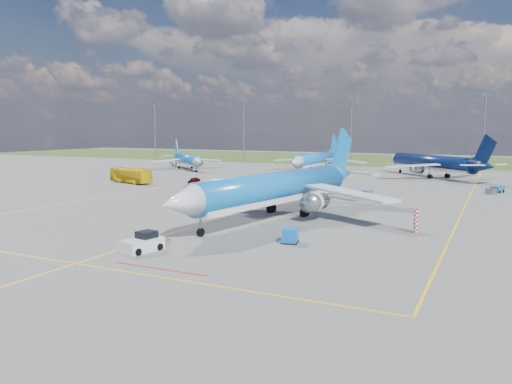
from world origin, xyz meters
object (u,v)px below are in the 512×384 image
at_px(service_car_c, 323,189).
at_px(baggage_tug_w, 364,194).
at_px(bg_jet_nw, 187,169).
at_px(bg_jet_n, 432,177).
at_px(service_car_b, 213,190).
at_px(service_car_a, 194,181).
at_px(baggage_tug_c, 301,180).
at_px(apron_bus, 131,175).
at_px(warning_post, 416,220).
at_px(bg_jet_nnw, 315,172).
at_px(uld_container, 290,236).
at_px(pushback_tug, 143,243).
at_px(main_airliner, 276,217).
at_px(baggage_tug_e, 495,190).

xyz_separation_m(service_car_c, baggage_tug_w, (8.45, -2.40, -0.20)).
relative_size(bg_jet_nw, bg_jet_n, 0.79).
bearing_deg(service_car_b, service_car_c, -60.67).
xyz_separation_m(bg_jet_nw, service_car_c, (55.77, -36.49, 0.76)).
relative_size(service_car_a, baggage_tug_c, 0.93).
height_order(apron_bus, baggage_tug_c, apron_bus).
bearing_deg(warning_post, bg_jet_nnw, 117.26).
distance_m(bg_jet_nw, uld_container, 102.22).
xyz_separation_m(apron_bus, service_car_c, (45.49, 1.76, -0.99)).
height_order(bg_jet_nnw, pushback_tug, bg_jet_nnw).
bearing_deg(apron_bus, bg_jet_n, -38.26).
bearing_deg(pushback_tug, apron_bus, 142.83).
distance_m(warning_post, pushback_tug, 31.76).
bearing_deg(bg_jet_nnw, service_car_a, -108.39).
distance_m(bg_jet_nnw, service_car_a, 44.54).
height_order(pushback_tug, uld_container, pushback_tug).
bearing_deg(apron_bus, service_car_c, -72.38).
height_order(bg_jet_nw, bg_jet_n, bg_jet_n).
bearing_deg(baggage_tug_w, uld_container, -82.50).
bearing_deg(bg_jet_nnw, service_car_c, -68.90).
bearing_deg(baggage_tug_c, warning_post, -72.52).
height_order(warning_post, service_car_a, warning_post).
height_order(main_airliner, service_car_b, main_airliner).
bearing_deg(service_car_a, service_car_b, -56.51).
relative_size(uld_container, baggage_tug_e, 0.34).
xyz_separation_m(bg_jet_n, apron_bus, (-60.25, -44.31, 1.75)).
height_order(warning_post, service_car_b, warning_post).
bearing_deg(bg_jet_nnw, uld_container, -72.42).
height_order(uld_container, baggage_tug_c, uld_container).
relative_size(apron_bus, service_car_a, 2.91).
bearing_deg(service_car_b, baggage_tug_e, -61.50).
bearing_deg(service_car_b, baggage_tug_c, -13.99).
xyz_separation_m(apron_bus, baggage_tug_e, (75.17, 16.47, -1.17)).
xyz_separation_m(pushback_tug, apron_bus, (-43.59, 50.00, 0.95)).
relative_size(bg_jet_n, uld_container, 21.46).
bearing_deg(apron_bus, warning_post, -97.68).
distance_m(pushback_tug, service_car_c, 51.80).
bearing_deg(main_airliner, bg_jet_nnw, 115.45).
distance_m(bg_jet_nw, baggage_tug_e, 88.18).
bearing_deg(main_airliner, service_car_b, 149.34).
bearing_deg(service_car_c, apron_bus, -131.30).
distance_m(bg_jet_n, service_car_a, 60.82).
bearing_deg(pushback_tug, service_car_b, 123.65).
bearing_deg(baggage_tug_c, baggage_tug_w, -61.86).
relative_size(bg_jet_nw, apron_bus, 2.61).
bearing_deg(bg_jet_nnw, baggage_tug_e, -33.02).
bearing_deg(baggage_tug_e, bg_jet_n, 139.80).
distance_m(main_airliner, baggage_tug_w, 26.53).
height_order(bg_jet_nw, baggage_tug_c, bg_jet_nw).
xyz_separation_m(bg_jet_n, baggage_tug_c, (-26.00, -25.49, 0.47)).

